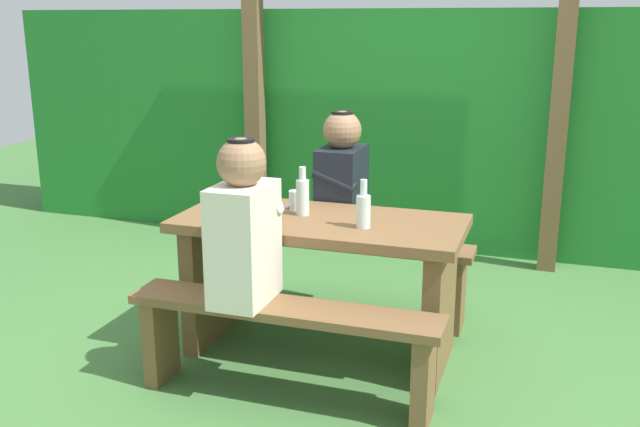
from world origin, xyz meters
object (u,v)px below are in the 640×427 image
person_white_shirt (244,227)px  cell_phone (276,209)px  picnic_table (320,262)px  bottle_left (303,195)px  bench_far (348,261)px  bench_near (284,332)px  drinking_glass (296,200)px  bottle_right (363,209)px  person_black_coat (342,181)px

person_white_shirt → cell_phone: 0.59m
picnic_table → bottle_left: (-0.10, 0.04, 0.32)m
picnic_table → bench_far: size_ratio=1.00×
bench_near → person_white_shirt: bearing=178.9°
person_white_shirt → drinking_glass: (0.01, 0.63, -0.03)m
bench_near → bottle_right: size_ratio=6.11×
bench_near → bottle_left: bearing=100.8°
person_white_shirt → bottle_right: 0.59m
bottle_left → bench_near: bearing=-79.2°
bench_near → person_black_coat: bearing=92.3°
picnic_table → person_white_shirt: (-0.18, -0.50, 0.30)m
person_black_coat → drinking_glass: bearing=-109.2°
bench_near → bench_far: (0.00, 1.00, 0.00)m
bottle_right → bench_far: bearing=112.2°
picnic_table → person_white_shirt: bearing=-109.7°
picnic_table → bench_far: (0.00, 0.50, -0.16)m
picnic_table → person_black_coat: size_ratio=1.95×
bench_near → cell_phone: (-0.26, 0.58, 0.39)m
picnic_table → drinking_glass: drinking_glass is taller
bench_near → person_black_coat: (-0.04, 1.00, 0.46)m
bench_far → cell_phone: 0.63m
bench_near → drinking_glass: size_ratio=14.36×
bottle_left → bottle_right: (0.34, -0.12, -0.01)m
drinking_glass → cell_phone: (-0.09, -0.05, -0.04)m
bench_far → cell_phone: bearing=-122.0°
bench_near → bottle_right: bottle_right is taller
person_black_coat → bottle_left: bearing=-97.8°
bottle_left → drinking_glass: bearing=126.8°
bench_far → bottle_left: bottle_left is taller
picnic_table → bench_near: 0.53m
bench_far → drinking_glass: 0.60m
bench_far → bottle_right: bearing=-67.8°
bench_far → drinking_glass: bearing=-114.4°
drinking_glass → cell_phone: drinking_glass is taller
picnic_table → bottle_right: bottle_right is taller
picnic_table → drinking_glass: 0.35m
person_white_shirt → bench_near: bearing=-1.1°
picnic_table → bench_near: (0.00, -0.50, -0.16)m
person_black_coat → bench_near: bearing=-87.7°
bottle_left → bench_far: bearing=77.4°
person_white_shirt → bottle_left: size_ratio=2.96×
drinking_glass → cell_phone: size_ratio=0.70×
drinking_glass → bottle_left: 0.12m
person_black_coat → drinking_glass: 0.39m
picnic_table → bottle_right: (0.24, -0.09, 0.31)m
bottle_right → cell_phone: (-0.50, 0.17, -0.08)m
person_black_coat → bottle_left: (-0.06, -0.46, 0.02)m
picnic_table → bottle_left: 0.34m
person_black_coat → bottle_left: size_ratio=2.96×
person_white_shirt → bottle_right: person_white_shirt is taller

